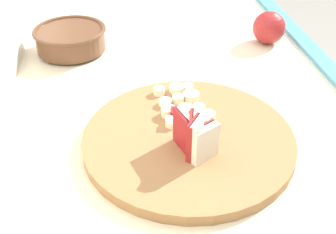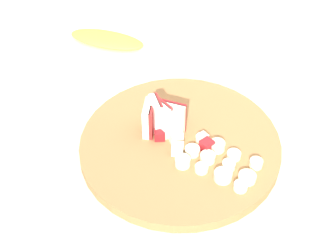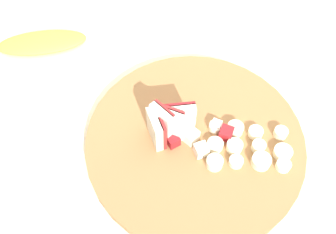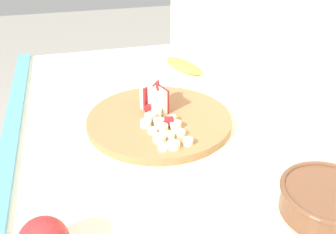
# 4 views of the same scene
# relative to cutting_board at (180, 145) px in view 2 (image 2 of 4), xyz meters

# --- Properties ---
(tile_backsplash) EXTENTS (2.40, 0.04, 1.41)m
(tile_backsplash) POSITION_rel_cutting_board_xyz_m (0.09, 0.34, -0.23)
(tile_backsplash) COLOR silver
(tile_backsplash) RESTS_ON ground
(cutting_board) EXTENTS (0.35, 0.35, 0.02)m
(cutting_board) POSITION_rel_cutting_board_xyz_m (0.00, 0.00, 0.00)
(cutting_board) COLOR olive
(cutting_board) RESTS_ON tiled_countertop
(apple_wedge_fan) EXTENTS (0.08, 0.06, 0.07)m
(apple_wedge_fan) POSITION_rel_cutting_board_xyz_m (-0.05, -0.00, 0.04)
(apple_wedge_fan) COLOR #A32323
(apple_wedge_fan) RESTS_ON cutting_board
(apple_dice_pile) EXTENTS (0.11, 0.07, 0.02)m
(apple_dice_pile) POSITION_rel_cutting_board_xyz_m (0.01, -0.00, 0.02)
(apple_dice_pile) COLOR maroon
(apple_dice_pile) RESTS_ON cutting_board
(banana_slice_rows) EXTENTS (0.13, 0.10, 0.02)m
(banana_slice_rows) POSITION_rel_cutting_board_xyz_m (0.08, -0.00, 0.02)
(banana_slice_rows) COLOR #F4EAC6
(banana_slice_rows) RESTS_ON cutting_board
(banana_peel) EXTENTS (0.19, 0.12, 0.02)m
(banana_peel) POSITION_rel_cutting_board_xyz_m (-0.33, 0.16, 0.00)
(banana_peel) COLOR gold
(banana_peel) RESTS_ON tiled_countertop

